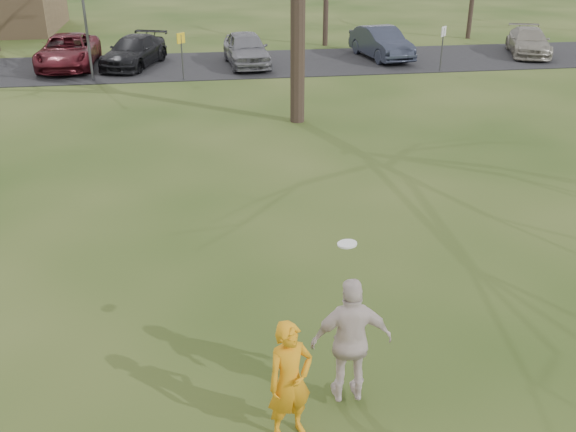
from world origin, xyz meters
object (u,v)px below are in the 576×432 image
object	(u,v)px
player_defender	(290,381)
car_2	(68,51)
car_5	(381,43)
car_7	(529,42)
car_4	(246,49)
catching_play	(351,341)
car_3	(134,52)

from	to	relation	value
player_defender	car_2	xyz separation A→B (m)	(-6.85, 25.41, -0.11)
player_defender	car_5	distance (m)	26.68
car_5	car_7	distance (m)	7.93
car_4	car_5	bearing A→B (deg)	1.34
player_defender	car_7	size ratio (longest dim) A/B	0.40
car_7	player_defender	bearing A→B (deg)	-104.79
catching_play	car_3	bearing A→B (deg)	100.78
car_7	catching_play	xyz separation A→B (m)	(-15.57, -24.53, 0.42)
car_4	catching_play	xyz separation A→B (m)	(-0.68, -24.10, 0.29)
car_2	car_5	distance (m)	15.47
car_2	car_4	size ratio (longest dim) A/B	1.17
player_defender	catching_play	xyz separation A→B (m)	(0.97, 0.48, 0.21)
car_2	car_3	distance (m)	3.12
car_2	car_7	distance (m)	23.39
player_defender	car_5	size ratio (longest dim) A/B	0.39
player_defender	car_3	size ratio (longest dim) A/B	0.38
car_4	car_7	bearing A→B (deg)	-2.52
car_4	catching_play	bearing A→B (deg)	-95.82
car_5	car_7	size ratio (longest dim) A/B	1.03
car_2	player_defender	bearing A→B (deg)	-74.98
player_defender	car_5	bearing A→B (deg)	51.81
player_defender	car_7	bearing A→B (deg)	37.18
player_defender	car_4	world-z (taller)	player_defender
car_4	catching_play	world-z (taller)	catching_play
car_2	car_3	xyz separation A→B (m)	(3.11, -0.21, -0.06)
car_3	player_defender	bearing A→B (deg)	-61.85
car_3	car_4	xyz separation A→B (m)	(5.39, -0.62, 0.10)
car_2	car_3	bearing A→B (deg)	-3.95
player_defender	car_4	distance (m)	24.63
car_4	car_7	xyz separation A→B (m)	(14.89, 0.44, -0.13)
car_3	car_5	size ratio (longest dim) A/B	1.02
car_3	car_7	world-z (taller)	car_3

